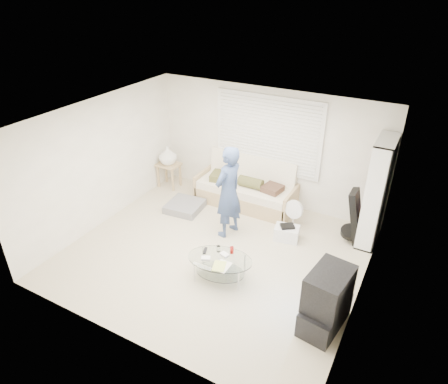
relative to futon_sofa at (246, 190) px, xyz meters
The scene contains 13 objects.
ground 1.93m from the futon_sofa, 81.44° to the right, with size 5.00×5.00×0.00m, color #BFB295.
room_shell 1.92m from the futon_sofa, 78.58° to the right, with size 5.02×4.52×2.51m.
window_blinds 1.28m from the futon_sofa, 49.06° to the left, with size 2.32×0.08×1.62m.
futon_sofa is the anchor object (origin of this frame).
grey_floor_pillow 1.37m from the futon_sofa, 140.22° to the right, with size 0.70×0.70×0.16m, color slate.
side_table 1.98m from the futon_sofa, behind, with size 0.51×0.41×1.01m.
bookshelf 2.69m from the futon_sofa, ahead, with size 0.32×0.85×2.03m.
guitar_case 2.38m from the futon_sofa, ahead, with size 0.40×0.39×1.04m.
floor_fan 1.29m from the futon_sofa, 18.31° to the right, with size 0.39×0.25×0.63m.
storage_bin 1.52m from the futon_sofa, 33.52° to the right, with size 0.50×0.39×0.31m.
tv_unit 3.57m from the futon_sofa, 45.93° to the right, with size 0.59×0.93×0.96m.
coffee_table 2.49m from the futon_sofa, 74.05° to the right, with size 1.19×0.89×0.52m.
standing_person 1.32m from the futon_sofa, 81.04° to the right, with size 0.66×0.43×1.80m, color navy.
Camera 1 is at (2.92, -4.98, 4.46)m, focal length 32.00 mm.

